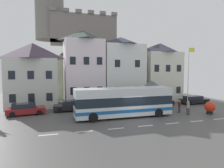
% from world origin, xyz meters
% --- Properties ---
extents(ground_plane, '(40.00, 60.00, 0.07)m').
position_xyz_m(ground_plane, '(0.00, -0.00, -0.03)').
color(ground_plane, '#4F4D4C').
extents(townhouse_00, '(6.92, 6.90, 9.35)m').
position_xyz_m(townhouse_00, '(-11.33, 12.42, 4.67)').
color(townhouse_00, silver).
rests_on(townhouse_00, ground_plane).
extents(townhouse_01, '(5.77, 6.55, 11.51)m').
position_xyz_m(townhouse_01, '(-3.86, 12.24, 5.76)').
color(townhouse_01, white).
rests_on(townhouse_01, ground_plane).
extents(townhouse_02, '(6.53, 6.49, 10.79)m').
position_xyz_m(townhouse_02, '(2.47, 12.21, 5.40)').
color(townhouse_02, white).
rests_on(townhouse_02, ground_plane).
extents(townhouse_03, '(6.21, 5.20, 9.97)m').
position_xyz_m(townhouse_03, '(9.55, 11.57, 4.98)').
color(townhouse_03, silver).
rests_on(townhouse_03, ground_plane).
extents(hilltop_castle, '(33.96, 33.96, 20.97)m').
position_xyz_m(hilltop_castle, '(-1.75, 31.43, 7.30)').
color(hilltop_castle, '#60654E').
rests_on(hilltop_castle, ground_plane).
extents(transit_bus, '(11.28, 2.66, 3.37)m').
position_xyz_m(transit_bus, '(-0.78, 1.77, 1.70)').
color(transit_bus, silver).
rests_on(transit_bus, ground_plane).
extents(bus_shelter, '(3.60, 3.60, 3.89)m').
position_xyz_m(bus_shelter, '(4.59, 5.24, 3.13)').
color(bus_shelter, '#473D33').
rests_on(bus_shelter, ground_plane).
extents(parked_car_00, '(4.50, 1.96, 1.28)m').
position_xyz_m(parked_car_00, '(12.82, 6.62, 0.63)').
color(parked_car_00, black).
rests_on(parked_car_00, ground_plane).
extents(parked_car_01, '(4.62, 2.20, 1.38)m').
position_xyz_m(parked_car_01, '(-6.20, 6.85, 0.67)').
color(parked_car_01, black).
rests_on(parked_car_01, ground_plane).
extents(parked_car_02, '(4.55, 2.28, 1.40)m').
position_xyz_m(parked_car_02, '(-11.77, 6.23, 0.69)').
color(parked_car_02, maroon).
rests_on(parked_car_02, ground_plane).
extents(parked_car_03, '(4.28, 2.01, 1.29)m').
position_xyz_m(parked_car_03, '(6.48, 6.52, 0.64)').
color(parked_car_03, black).
rests_on(parked_car_03, ground_plane).
extents(pedestrian_00, '(0.33, 0.31, 1.58)m').
position_xyz_m(pedestrian_00, '(3.14, 3.57, 0.90)').
color(pedestrian_00, '#2D2D38').
rests_on(pedestrian_00, ground_plane).
extents(pedestrian_01, '(0.33, 0.33, 1.57)m').
position_xyz_m(pedestrian_01, '(6.77, 1.93, 0.84)').
color(pedestrian_01, '#2D2D38').
rests_on(pedestrian_01, ground_plane).
extents(pedestrian_02, '(0.39, 0.29, 1.52)m').
position_xyz_m(pedestrian_02, '(6.20, 3.58, 0.78)').
color(pedestrian_02, black).
rests_on(pedestrian_02, ground_plane).
extents(pedestrian_03, '(0.34, 0.34, 1.69)m').
position_xyz_m(pedestrian_03, '(7.02, 0.58, 0.97)').
color(pedestrian_03, '#38332D').
rests_on(pedestrian_03, ground_plane).
extents(public_bench, '(1.77, 0.48, 0.87)m').
position_xyz_m(public_bench, '(6.40, 7.26, 0.48)').
color(public_bench, '#473828').
rests_on(public_bench, ground_plane).
extents(flagpole, '(0.95, 0.10, 8.48)m').
position_xyz_m(flagpole, '(9.54, 3.85, 4.83)').
color(flagpole, silver).
rests_on(flagpole, ground_plane).
extents(harbour_buoy, '(1.28, 1.28, 1.53)m').
position_xyz_m(harbour_buoy, '(9.82, 0.11, 0.84)').
color(harbour_buoy, black).
rests_on(harbour_buoy, ground_plane).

